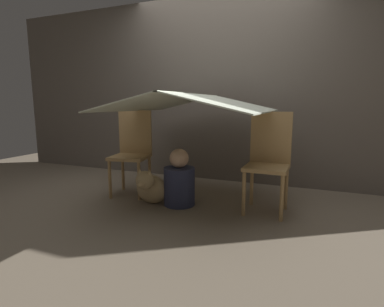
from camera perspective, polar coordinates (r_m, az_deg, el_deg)
ground_plane at (r=3.22m, az=-0.74°, el=-9.90°), size 8.80×8.80×0.00m
wall_back at (r=4.17m, az=5.72°, el=11.92°), size 7.00×0.05×2.50m
chair_left at (r=3.63m, az=-11.30°, el=0.86°), size 0.48×0.48×0.99m
chair_right at (r=3.07m, az=14.33°, el=-0.81°), size 0.42×0.42×0.99m
sheet_canopy at (r=3.14m, az=-0.00°, el=9.70°), size 1.57×1.57×0.19m
person_front at (r=3.19m, az=-2.45°, el=-5.43°), size 0.33×0.33×0.61m
dog at (r=3.25m, az=-8.02°, el=-6.24°), size 0.36×0.37×0.41m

